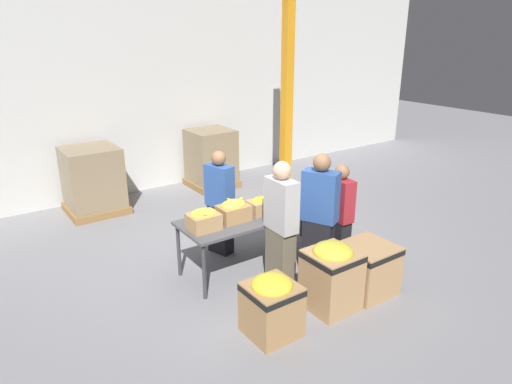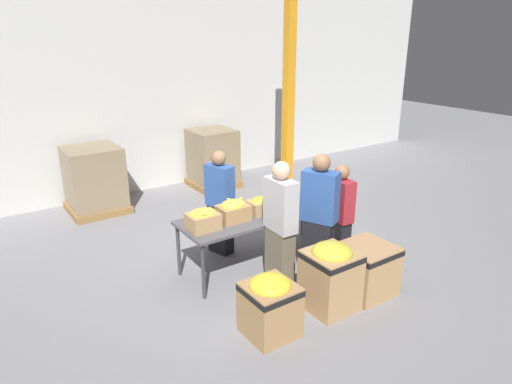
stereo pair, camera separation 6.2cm
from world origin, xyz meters
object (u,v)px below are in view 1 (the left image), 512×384
Objects in this scene: banana_box_0 at (204,219)px; donation_bin_1 at (332,274)px; volunteer_1 at (281,227)px; banana_box_1 at (234,210)px; banana_box_2 at (262,205)px; donation_bin_0 at (272,304)px; pallet_stack_1 at (211,159)px; volunteer_0 at (339,217)px; volunteer_3 at (319,218)px; sorting_table at (260,216)px; support_pillar at (287,95)px; banana_box_4 at (306,191)px; donation_bin_2 at (367,267)px; volunteer_2 at (220,203)px; pallet_stack_0 at (93,181)px.

banana_box_0 reaches higher than donation_bin_1.
volunteer_1 is at bearing 104.41° from donation_bin_1.
banana_box_1 is 0.99× the size of banana_box_2.
donation_bin_0 is at bearing -86.31° from banana_box_0.
volunteer_1 is 1.39× the size of pallet_stack_1.
volunteer_0 is 0.44m from volunteer_3.
support_pillar is (2.29, 2.29, 1.26)m from sorting_table.
donation_bin_0 is at bearing 117.34° from volunteer_0.
banana_box_4 is 0.63× the size of donation_bin_2.
banana_box_4 is 1.75m from donation_bin_1.
volunteer_2 is at bearing 45.29° from volunteer_0.
banana_box_2 is 0.58× the size of donation_bin_0.
volunteer_0 is at bearing -19.20° from banana_box_0.
volunteer_1 is at bearing 137.57° from donation_bin_2.
banana_box_0 reaches higher than banana_box_4.
donation_bin_1 is at bearing -119.67° from banana_box_4.
banana_box_2 is at bearing -134.34° from support_pillar.
volunteer_2 reaches higher than donation_bin_0.
donation_bin_2 is (0.63, -0.00, -0.10)m from donation_bin_1.
donation_bin_2 is 0.53× the size of pallet_stack_1.
sorting_table is at bearing 92.64° from donation_bin_1.
banana_box_0 is 0.22× the size of volunteer_3.
pallet_stack_0 is at bearing -2.75° from volunteer_3.
pallet_stack_1 is (2.09, 3.50, -0.33)m from banana_box_0.
support_pillar is at bearing 58.92° from donation_bin_1.
volunteer_2 is 2.29m from donation_bin_2.
pallet_stack_0 is 0.99× the size of pallet_stack_1.
donation_bin_1 reaches higher than donation_bin_0.
volunteer_0 is 0.87× the size of volunteer_3.
support_pillar is (2.74, 2.32, 1.06)m from banana_box_1.
donation_bin_2 is 4.34m from support_pillar.
banana_box_4 is at bearing -55.49° from volunteer_3.
volunteer_2 is (-0.29, 0.66, -0.12)m from banana_box_2.
volunteer_3 is at bearing -66.62° from pallet_stack_0.
volunteer_0 is 0.84m from donation_bin_2.
banana_box_2 is 0.83m from volunteer_3.
volunteer_2 reaches higher than volunteer_0.
banana_box_1 is 3.85m from pallet_stack_1.
banana_box_1 is 3.74m from support_pillar.
donation_bin_0 is 0.58× the size of pallet_stack_1.
banana_box_2 is 0.27× the size of volunteer_0.
volunteer_2 reaches higher than banana_box_4.
volunteer_3 is (-0.42, -0.05, 0.11)m from volunteer_0.
sorting_table is at bearing 3.39° from banana_box_0.
donation_bin_0 is 1.09× the size of donation_bin_2.
banana_box_1 is 0.26× the size of volunteer_2.
pallet_stack_1 reaches higher than banana_box_2.
banana_box_0 is at bearing 126.21° from donation_bin_1.
banana_box_2 is 3.41m from support_pillar.
volunteer_0 is at bearing -26.14° from banana_box_1.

